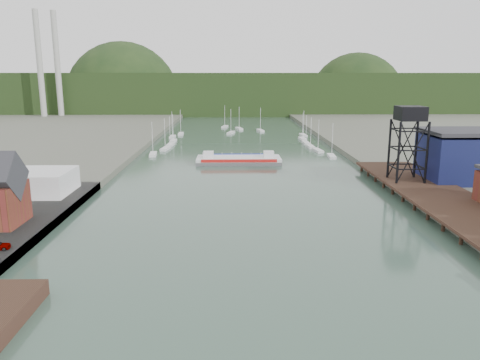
{
  "coord_description": "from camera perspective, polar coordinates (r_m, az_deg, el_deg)",
  "views": [
    {
      "loc": [
        -3.05,
        -40.97,
        24.5
      ],
      "look_at": [
        -1.32,
        50.47,
        4.0
      ],
      "focal_mm": 35.0,
      "sensor_mm": 36.0,
      "label": 1
    }
  ],
  "objects": [
    {
      "name": "white_shed",
      "position": [
        101.88,
        -24.76,
        -0.24
      ],
      "size": [
        18.0,
        12.0,
        4.5
      ],
      "primitive_type": "cube",
      "color": "silver",
      "rests_on": "west_quay"
    },
    {
      "name": "blue_shed",
      "position": [
        115.38,
        26.33,
        2.63
      ],
      "size": [
        20.5,
        14.5,
        11.3
      ],
      "color": "black",
      "rests_on": "east_land"
    },
    {
      "name": "chain_ferry",
      "position": [
        133.44,
        -0.17,
        2.48
      ],
      "size": [
        23.88,
        9.89,
        3.43
      ],
      "rotation": [
        0.0,
        0.0,
        0.01
      ],
      "color": "#545457",
      "rests_on": "ground"
    },
    {
      "name": "east_pier",
      "position": [
        97.5,
        23.22,
        -1.82
      ],
      "size": [
        14.0,
        70.0,
        2.45
      ],
      "color": "black",
      "rests_on": "ground"
    },
    {
      "name": "distant_hills",
      "position": [
        342.62,
        -1.26,
        10.27
      ],
      "size": [
        500.0,
        120.0,
        80.0
      ],
      "color": "black",
      "rests_on": "ground"
    },
    {
      "name": "marina_sailboats",
      "position": [
        181.08,
        -0.08,
        4.97
      ],
      "size": [
        57.71,
        92.65,
        0.9
      ],
      "color": "silver",
      "rests_on": "ground"
    },
    {
      "name": "smokestacks",
      "position": [
        292.26,
        -22.29,
        12.8
      ],
      "size": [
        11.2,
        8.2,
        60.0
      ],
      "color": "#A8A8A3",
      "rests_on": "ground"
    },
    {
      "name": "lift_tower",
      "position": [
        106.4,
        20.03,
        7.11
      ],
      "size": [
        6.5,
        6.5,
        16.0
      ],
      "color": "black",
      "rests_on": "east_pier"
    },
    {
      "name": "ground",
      "position": [
        47.84,
        2.87,
        -18.19
      ],
      "size": [
        600.0,
        600.0,
        0.0
      ],
      "primitive_type": "plane",
      "color": "#283F35",
      "rests_on": "ground"
    }
  ]
}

